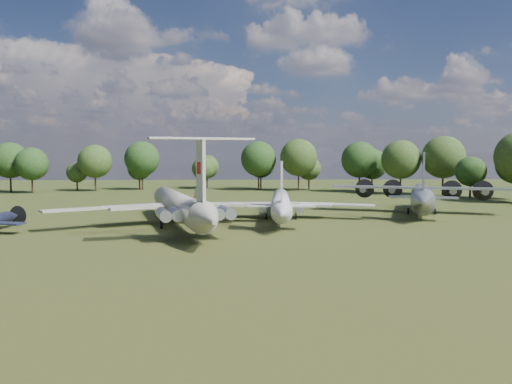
{
  "coord_description": "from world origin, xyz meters",
  "views": [
    {
      "loc": [
        9.03,
        -75.43,
        10.16
      ],
      "look_at": [
        12.66,
        -1.73,
        5.0
      ],
      "focal_mm": 35.0,
      "sensor_mm": 36.0,
      "label": 1
    }
  ],
  "objects_px": {
    "person_on_il62": "(196,195)",
    "tu104_jet": "(281,206)",
    "il62_airliner": "(179,210)",
    "an12_transport": "(422,200)"
  },
  "relations": [
    {
      "from": "il62_airliner",
      "to": "tu104_jet",
      "type": "bearing_deg",
      "value": 11.61
    },
    {
      "from": "person_on_il62",
      "to": "il62_airliner",
      "type": "bearing_deg",
      "value": -84.68
    },
    {
      "from": "an12_transport",
      "to": "person_on_il62",
      "type": "distance_m",
      "value": 47.59
    },
    {
      "from": "person_on_il62",
      "to": "tu104_jet",
      "type": "bearing_deg",
      "value": -130.08
    },
    {
      "from": "an12_transport",
      "to": "person_on_il62",
      "type": "bearing_deg",
      "value": -124.08
    },
    {
      "from": "il62_airliner",
      "to": "person_on_il62",
      "type": "bearing_deg",
      "value": -90.0
    },
    {
      "from": "tu104_jet",
      "to": "person_on_il62",
      "type": "height_order",
      "value": "person_on_il62"
    },
    {
      "from": "tu104_jet",
      "to": "person_on_il62",
      "type": "relative_size",
      "value": 26.33
    },
    {
      "from": "il62_airliner",
      "to": "tu104_jet",
      "type": "height_order",
      "value": "il62_airliner"
    },
    {
      "from": "il62_airliner",
      "to": "person_on_il62",
      "type": "relative_size",
      "value": 31.94
    }
  ]
}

